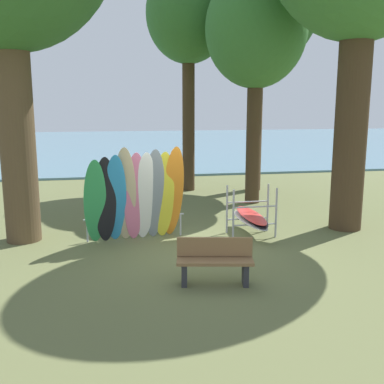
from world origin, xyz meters
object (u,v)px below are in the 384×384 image
at_px(tree_far_left_back, 188,17).
at_px(park_bench, 215,260).
at_px(tree_mid_behind, 256,31).
at_px(leaning_board_pile, 136,197).
at_px(board_storage_rack, 251,217).

xyz_separation_m(tree_far_left_back, park_bench, (-1.21, -9.36, -5.94)).
distance_m(tree_mid_behind, park_bench, 8.92).
relative_size(tree_far_left_back, leaning_board_pile, 3.36).
bearing_deg(tree_mid_behind, park_bench, -113.49).
xyz_separation_m(tree_mid_behind, park_bench, (-2.92, -6.71, -5.10)).
bearing_deg(leaning_board_pile, park_bench, -66.79).
xyz_separation_m(tree_mid_behind, leaning_board_pile, (-4.16, -3.80, -4.45)).
relative_size(tree_mid_behind, tree_far_left_back, 0.91).
distance_m(tree_far_left_back, board_storage_rack, 8.74).
relative_size(leaning_board_pile, park_bench, 1.70).
bearing_deg(park_bench, tree_far_left_back, 82.63).
relative_size(tree_mid_behind, park_bench, 5.17).
bearing_deg(leaning_board_pile, board_storage_rack, 0.68).
height_order(tree_mid_behind, leaning_board_pile, tree_mid_behind).
bearing_deg(tree_far_left_back, tree_mid_behind, -57.27).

